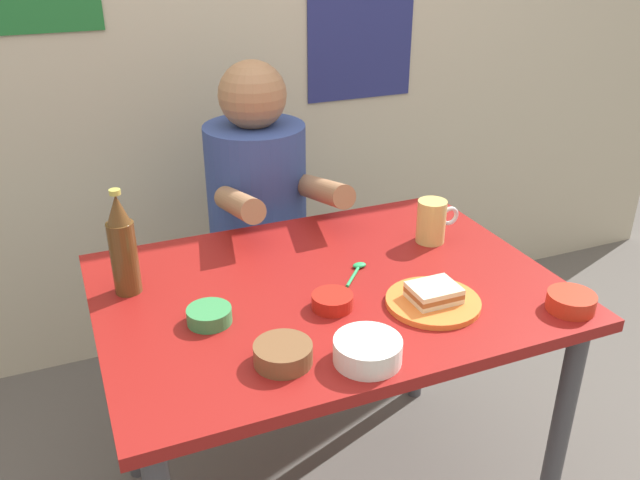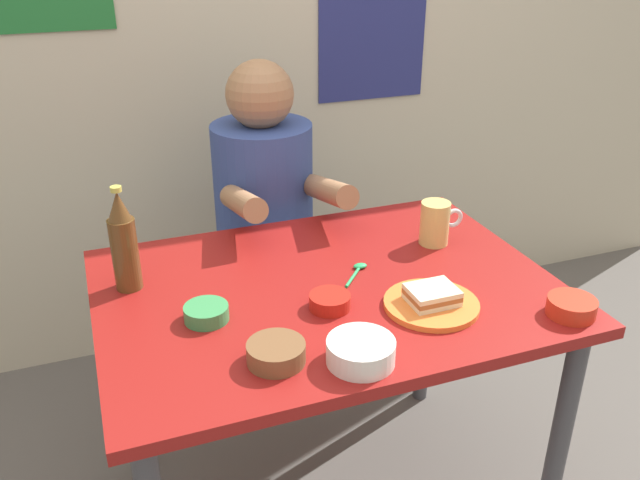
# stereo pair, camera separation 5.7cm
# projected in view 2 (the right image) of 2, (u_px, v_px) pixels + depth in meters

# --- Properties ---
(dining_table) EXTENTS (1.10, 0.80, 0.74)m
(dining_table) POSITION_uv_depth(u_px,v_px,m) (327.00, 318.00, 1.66)
(dining_table) COLOR maroon
(dining_table) RESTS_ON ground
(stool) EXTENTS (0.34, 0.34, 0.45)m
(stool) POSITION_uv_depth(u_px,v_px,m) (268.00, 297.00, 2.32)
(stool) COLOR #4C4C51
(stool) RESTS_ON ground
(person_seated) EXTENTS (0.33, 0.56, 0.72)m
(person_seated) POSITION_uv_depth(u_px,v_px,m) (264.00, 187.00, 2.13)
(person_seated) COLOR #33478C
(person_seated) RESTS_ON stool
(plate_orange) EXTENTS (0.22, 0.22, 0.01)m
(plate_orange) POSITION_uv_depth(u_px,v_px,m) (431.00, 304.00, 1.52)
(plate_orange) COLOR orange
(plate_orange) RESTS_ON dining_table
(sandwich) EXTENTS (0.11, 0.09, 0.04)m
(sandwich) POSITION_uv_depth(u_px,v_px,m) (432.00, 295.00, 1.51)
(sandwich) COLOR beige
(sandwich) RESTS_ON plate_orange
(beer_mug) EXTENTS (0.13, 0.08, 0.12)m
(beer_mug) POSITION_uv_depth(u_px,v_px,m) (436.00, 223.00, 1.80)
(beer_mug) COLOR #D1BC66
(beer_mug) RESTS_ON dining_table
(beer_bottle) EXTENTS (0.06, 0.06, 0.26)m
(beer_bottle) POSITION_uv_depth(u_px,v_px,m) (124.00, 243.00, 1.55)
(beer_bottle) COLOR #593819
(beer_bottle) RESTS_ON dining_table
(sambal_bowl_red) EXTENTS (0.10, 0.10, 0.03)m
(sambal_bowl_red) POSITION_uv_depth(u_px,v_px,m) (330.00, 301.00, 1.51)
(sambal_bowl_red) COLOR #B21E14
(sambal_bowl_red) RESTS_ON dining_table
(rice_bowl_white) EXTENTS (0.14, 0.14, 0.05)m
(rice_bowl_white) POSITION_uv_depth(u_px,v_px,m) (361.00, 350.00, 1.32)
(rice_bowl_white) COLOR silver
(rice_bowl_white) RESTS_ON dining_table
(condiment_bowl_brown) EXTENTS (0.12, 0.12, 0.04)m
(condiment_bowl_brown) POSITION_uv_depth(u_px,v_px,m) (276.00, 352.00, 1.33)
(condiment_bowl_brown) COLOR brown
(condiment_bowl_brown) RESTS_ON dining_table
(dip_bowl_green) EXTENTS (0.10, 0.10, 0.03)m
(dip_bowl_green) POSITION_uv_depth(u_px,v_px,m) (206.00, 312.00, 1.47)
(dip_bowl_green) COLOR #388C4C
(dip_bowl_green) RESTS_ON dining_table
(sauce_bowl_chili) EXTENTS (0.11, 0.11, 0.04)m
(sauce_bowl_chili) POSITION_uv_depth(u_px,v_px,m) (572.00, 306.00, 1.49)
(sauce_bowl_chili) COLOR red
(sauce_bowl_chili) RESTS_ON dining_table
(spoon) EXTENTS (0.09, 0.10, 0.01)m
(spoon) POSITION_uv_depth(u_px,v_px,m) (357.00, 270.00, 1.67)
(spoon) COLOR #26A559
(spoon) RESTS_ON dining_table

